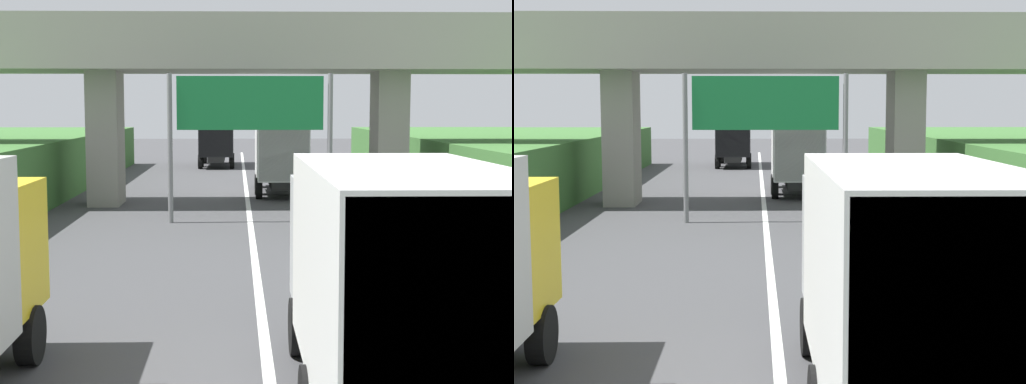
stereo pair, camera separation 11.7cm
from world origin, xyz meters
The scene contains 8 objects.
lane_centre_stripe centered at (0.00, 24.18, 0.00)m, with size 0.20×88.35×0.01m, color white.
overpass_bridge centered at (0.00, 30.22, 5.91)m, with size 40.00×4.80×7.83m.
overhead_highway_sign centered at (0.00, 24.81, 3.93)m, with size 5.88×0.18×5.33m.
truck_black centered at (-1.86, 51.78, 1.93)m, with size 2.44×7.30×3.44m.
truck_silver centered at (1.51, 7.00, 1.93)m, with size 2.44×7.30×3.44m.
truck_white centered at (1.60, 34.43, 1.93)m, with size 2.44×7.30×3.44m.
car_green centered at (4.85, 14.47, 0.86)m, with size 1.86×4.10×1.72m.
construction_barrel_2 centered at (6.54, 16.97, 0.46)m, with size 0.57×0.57×0.90m.
Camera 2 is at (-0.38, -2.78, 4.12)m, focal length 54.38 mm.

